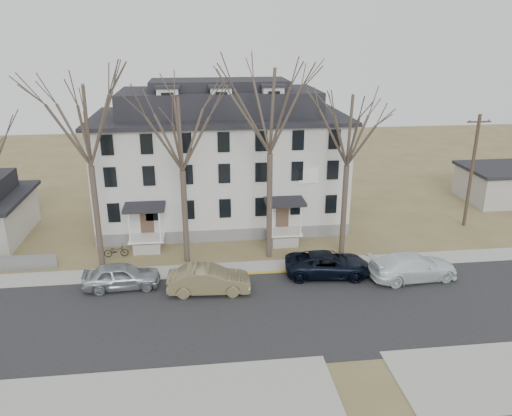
{
  "coord_description": "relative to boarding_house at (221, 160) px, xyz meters",
  "views": [
    {
      "loc": [
        -3.95,
        -23.4,
        15.72
      ],
      "look_at": [
        -0.06,
        9.0,
        4.13
      ],
      "focal_mm": 35.0,
      "sensor_mm": 36.0,
      "label": 1
    }
  ],
  "objects": [
    {
      "name": "car_tan",
      "position": [
        -1.55,
        -13.03,
        -4.52
      ],
      "size": [
        5.31,
        2.11,
        1.72
      ],
      "primitive_type": "imported",
      "rotation": [
        0.0,
        0.0,
        1.51
      ],
      "color": "olive",
      "rests_on": "ground"
    },
    {
      "name": "ground",
      "position": [
        2.0,
        -17.95,
        -5.38
      ],
      "size": [
        120.0,
        120.0,
        0.0
      ],
      "primitive_type": "plane",
      "color": "olive",
      "rests_on": "ground"
    },
    {
      "name": "bicycle_left",
      "position": [
        -8.18,
        -6.92,
        -4.91
      ],
      "size": [
        1.78,
        0.66,
        0.93
      ],
      "primitive_type": "imported",
      "rotation": [
        0.0,
        0.0,
        1.6
      ],
      "color": "black",
      "rests_on": "ground"
    },
    {
      "name": "car_silver",
      "position": [
        -7.13,
        -11.77,
        -4.55
      ],
      "size": [
        4.97,
        2.18,
        1.67
      ],
      "primitive_type": "imported",
      "rotation": [
        0.0,
        0.0,
        1.61
      ],
      "color": "#9AA2A8",
      "rests_on": "ground"
    },
    {
      "name": "near_sidewalk_left",
      "position": [
        -6.0,
        -22.95,
        -5.38
      ],
      "size": [
        20.0,
        5.0,
        0.08
      ],
      "primitive_type": "cube",
      "color": "#A09F97",
      "rests_on": "ground"
    },
    {
      "name": "far_sidewalk",
      "position": [
        2.0,
        -9.95,
        -5.38
      ],
      "size": [
        120.0,
        2.0,
        0.08
      ],
      "primitive_type": "cube",
      "color": "#A09F97",
      "rests_on": "ground"
    },
    {
      "name": "yellow_curb",
      "position": [
        7.0,
        -10.85,
        -5.38
      ],
      "size": [
        14.0,
        0.25,
        0.06
      ],
      "primitive_type": "cube",
      "color": "gold",
      "rests_on": "ground"
    },
    {
      "name": "utility_pole_far",
      "position": [
        20.5,
        -3.95,
        -0.47
      ],
      "size": [
        2.0,
        0.28,
        9.5
      ],
      "color": "#3D3023",
      "rests_on": "ground"
    },
    {
      "name": "distant_building",
      "position": [
        28.0,
        2.05,
        -3.7
      ],
      "size": [
        8.5,
        6.5,
        3.35
      ],
      "color": "#A09F97",
      "rests_on": "ground"
    },
    {
      "name": "tree_center",
      "position": [
        3.0,
        -8.15,
        5.71
      ],
      "size": [
        9.0,
        9.0,
        14.7
      ],
      "color": "#473B31",
      "rests_on": "ground"
    },
    {
      "name": "tree_mid_right",
      "position": [
        8.5,
        -8.15,
        4.22
      ],
      "size": [
        7.8,
        7.8,
        12.74
      ],
      "color": "#473B31",
      "rests_on": "ground"
    },
    {
      "name": "car_navy",
      "position": [
        6.54,
        -11.64,
        -4.57
      ],
      "size": [
        6.07,
        3.3,
        1.61
      ],
      "primitive_type": "imported",
      "rotation": [
        0.0,
        0.0,
        1.46
      ],
      "color": "black",
      "rests_on": "ground"
    },
    {
      "name": "main_road",
      "position": [
        2.0,
        -15.95,
        -5.38
      ],
      "size": [
        120.0,
        10.0,
        0.04
      ],
      "primitive_type": "cube",
      "color": "#27272A",
      "rests_on": "ground"
    },
    {
      "name": "boarding_house",
      "position": [
        0.0,
        0.0,
        0.0
      ],
      "size": [
        20.8,
        12.36,
        12.05
      ],
      "color": "slate",
      "rests_on": "ground"
    },
    {
      "name": "tree_far_left",
      "position": [
        -9.0,
        -8.15,
        4.96
      ],
      "size": [
        8.4,
        8.4,
        13.72
      ],
      "color": "#473B31",
      "rests_on": "ground"
    },
    {
      "name": "tree_mid_left",
      "position": [
        -3.0,
        -8.15,
        4.22
      ],
      "size": [
        7.8,
        7.8,
        12.74
      ],
      "color": "#473B31",
      "rests_on": "ground"
    },
    {
      "name": "car_white",
      "position": [
        12.04,
        -12.79,
        -4.51
      ],
      "size": [
        6.16,
        2.93,
        1.73
      ],
      "primitive_type": "imported",
      "rotation": [
        0.0,
        0.0,
        1.66
      ],
      "color": "white",
      "rests_on": "ground"
    }
  ]
}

